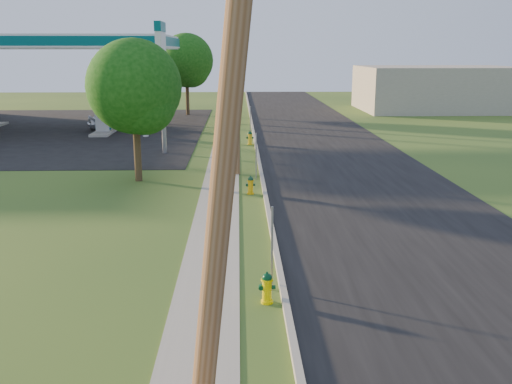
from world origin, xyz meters
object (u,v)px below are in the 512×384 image
hydrant_near (267,288)px  hydrant_mid (251,185)px  fuel_pump_ne (103,123)px  price_pylon (161,50)px  tree_lot (188,63)px  utility_pole_mid (236,61)px  utility_pole_near (230,100)px  fuel_pump_se (116,117)px  tree_verge (136,91)px  hydrant_far (250,138)px  utility_pole_far (237,59)px  car_silver (117,119)px

hydrant_near → hydrant_mid: (-0.15, 9.83, -0.00)m
hydrant_near → hydrant_mid: 9.83m
fuel_pump_ne → hydrant_near: bearing=-70.1°
price_pylon → tree_lot: (-0.29, 19.10, -1.00)m
utility_pole_mid → tree_lot: bearing=99.7°
hydrant_near → tree_lot: bearing=97.3°
utility_pole_near → fuel_pump_se: utility_pole_near is taller
fuel_pump_se → price_pylon: (5.00, -11.50, 4.71)m
fuel_pump_ne → tree_verge: (4.83, -14.27, 3.09)m
tree_verge → utility_pole_near: bearing=-76.3°
utility_pole_near → fuel_pump_se: (-8.90, 35.00, -4.08)m
utility_pole_near → utility_pole_mid: (-0.00, 18.00, 0.15)m
fuel_pump_ne → hydrant_far: (9.67, -4.75, -0.32)m
hydrant_near → hydrant_far: size_ratio=0.87×
price_pylon → hydrant_near: size_ratio=9.42×
utility_pole_near → tree_verge: utility_pole_near is taller
price_pylon → tree_verge: size_ratio=1.16×
utility_pole_near → utility_pole_far: size_ratio=1.00×
utility_pole_mid → hydrant_far: size_ratio=11.78×
utility_pole_near → utility_pole_far: bearing=90.0°
utility_pole_near → hydrant_far: bearing=88.3°
fuel_pump_se → hydrant_mid: size_ratio=4.43×
utility_pole_near → price_pylon: bearing=99.4°
fuel_pump_ne → tree_lot: size_ratio=0.46×
price_pylon → car_silver: price_pylon is taller
utility_pole_far → tree_verge: utility_pole_far is taller
price_pylon → car_silver: bearing=114.5°
hydrant_far → hydrant_mid: bearing=-91.1°
price_pylon → tree_lot: bearing=90.9°
fuel_pump_ne → hydrant_mid: (9.45, -16.68, -0.37)m
utility_pole_mid → hydrant_far: bearing=84.7°
utility_pole_far → car_silver: utility_pole_far is taller
fuel_pump_se → car_silver: fuel_pump_se is taller
tree_verge → hydrant_mid: bearing=-27.5°
car_silver → price_pylon: bearing=-174.9°
fuel_pump_ne → fuel_pump_se: (0.00, 4.00, 0.00)m
fuel_pump_ne → hydrant_far: bearing=-26.2°
utility_pole_near → hydrant_near: size_ratio=13.04×
fuel_pump_se → tree_verge: tree_verge is taller
fuel_pump_se → tree_lot: size_ratio=0.46×
tree_verge → hydrant_far: tree_verge is taller
utility_pole_far → hydrant_near: utility_pole_far is taller
utility_pole_mid → hydrant_far: (0.77, 8.24, -4.55)m
utility_pole_mid → tree_verge: size_ratio=1.65×
utility_pole_mid → tree_lot: 24.96m
utility_pole_near → fuel_pump_ne: utility_pole_near is taller
price_pylon → tree_verge: (-0.17, -6.77, -1.62)m
hydrant_mid → hydrant_far: bearing=88.9°
fuel_pump_se → hydrant_far: size_ratio=3.85×
hydrant_mid → utility_pole_far: bearing=91.5°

